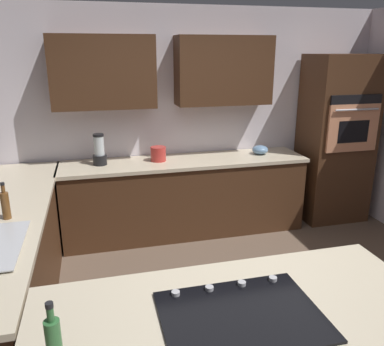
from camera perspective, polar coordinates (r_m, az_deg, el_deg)
ground_plane at (r=3.47m, az=7.67°, el=-20.21°), size 14.00×14.00×0.00m
wall_back at (r=4.73m, az=-1.68°, el=9.46°), size 6.00×0.44×2.60m
lower_cabinets_back at (r=4.68m, az=-1.02°, el=-3.65°), size 2.80×0.60×0.86m
countertop_back at (r=4.54m, az=-1.06°, el=1.66°), size 2.84×0.64×0.04m
lower_cabinets_side at (r=3.59m, az=-24.70°, el=-12.28°), size 0.60×2.90×0.86m
countertop_side at (r=3.40m, az=-25.65°, el=-5.63°), size 0.64×2.94×0.04m
island_top at (r=2.01m, az=7.15°, el=-20.47°), size 2.02×1.01×0.04m
wall_oven at (r=5.28m, az=20.11°, el=4.60°), size 0.80×0.66×2.07m
cooktop at (r=2.00m, az=7.11°, el=-19.75°), size 0.76×0.56×0.03m
blender at (r=4.42m, az=-13.28°, el=3.03°), size 0.15×0.15×0.34m
mixing_bowl at (r=4.85m, az=9.85°, el=3.34°), size 0.19×0.19×0.11m
kettle at (r=4.49m, az=-4.91°, el=2.78°), size 0.17×0.17×0.16m
dish_soap_bottle at (r=3.24m, az=-25.44°, el=-4.13°), size 0.06×0.06×0.29m
oil_bottle at (r=1.72m, az=-19.33°, el=-22.58°), size 0.06×0.06×0.33m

